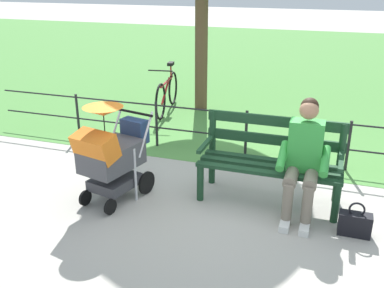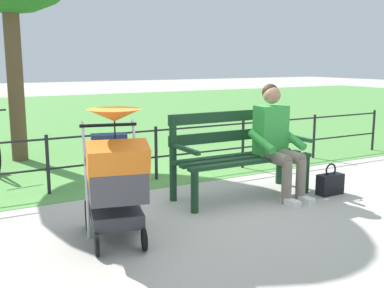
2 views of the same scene
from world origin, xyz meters
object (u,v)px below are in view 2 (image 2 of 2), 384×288
(park_bench, at_px, (238,150))
(stroller, at_px, (115,174))
(handbag, at_px, (330,184))
(person_on_bench, at_px, (277,137))

(park_bench, distance_m, stroller, 1.82)
(stroller, relative_size, handbag, 3.11)
(stroller, xyz_separation_m, handbag, (-2.65, -0.13, -0.47))
(park_bench, distance_m, person_on_bench, 0.46)
(park_bench, height_order, handbag, park_bench)
(handbag, bearing_deg, person_on_bench, -26.32)
(stroller, distance_m, handbag, 2.70)
(stroller, bearing_deg, park_bench, -159.52)
(person_on_bench, height_order, handbag, person_on_bench)
(park_bench, bearing_deg, stroller, 20.48)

